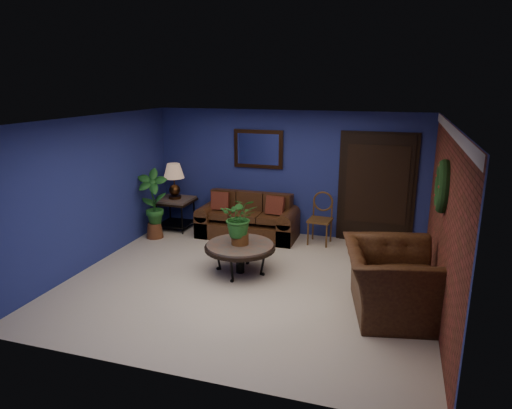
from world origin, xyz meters
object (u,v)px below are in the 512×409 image
(end_table, at_px, (175,205))
(armchair, at_px, (392,281))
(sofa, at_px, (249,222))
(coffee_table, at_px, (240,247))
(table_lamp, at_px, (174,177))
(side_chair, at_px, (321,215))

(end_table, bearing_deg, armchair, -28.66)
(armchair, bearing_deg, sofa, 37.52)
(sofa, relative_size, coffee_table, 1.71)
(table_lamp, distance_m, side_chair, 3.12)
(sofa, bearing_deg, table_lamp, -179.14)
(side_chair, bearing_deg, end_table, -174.02)
(sofa, height_order, end_table, sofa)
(end_table, xyz_separation_m, side_chair, (3.07, 0.07, 0.05))
(sofa, relative_size, table_lamp, 2.77)
(side_chair, bearing_deg, coffee_table, -114.05)
(table_lamp, bearing_deg, coffee_table, -40.62)
(coffee_table, relative_size, table_lamp, 1.62)
(end_table, distance_m, side_chair, 3.07)
(armchair, bearing_deg, side_chair, 17.28)
(table_lamp, relative_size, side_chair, 0.72)
(end_table, distance_m, armchair, 5.07)
(sofa, bearing_deg, coffee_table, -76.02)
(side_chair, bearing_deg, armchair, -56.55)
(side_chair, bearing_deg, table_lamp, -174.02)
(table_lamp, relative_size, armchair, 0.50)
(coffee_table, bearing_deg, armchair, -15.50)
(end_table, relative_size, side_chair, 0.73)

